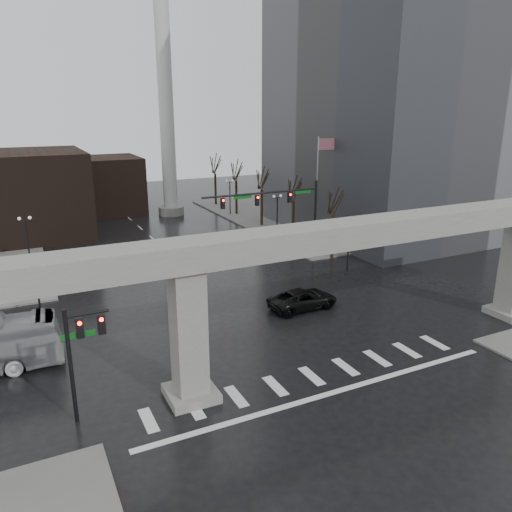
{
  "coord_description": "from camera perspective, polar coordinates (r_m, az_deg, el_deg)",
  "views": [
    {
      "loc": [
        -14.28,
        -22.61,
        15.04
      ],
      "look_at": [
        1.2,
        8.72,
        4.5
      ],
      "focal_mm": 35.0,
      "sensor_mm": 36.0,
      "label": 1
    }
  ],
  "objects": [
    {
      "name": "smokestack",
      "position": [
        71.56,
        -10.18,
        15.18
      ],
      "size": [
        3.6,
        3.6,
        30.0
      ],
      "color": "silver",
      "rests_on": "ground"
    },
    {
      "name": "lamp_right_1",
      "position": [
        58.88,
        2.44,
        5.44
      ],
      "size": [
        1.22,
        0.32,
        5.11
      ],
      "color": "black",
      "rests_on": "ground"
    },
    {
      "name": "elevated_guideway",
      "position": [
        28.62,
        7.88,
        0.06
      ],
      "size": [
        48.0,
        2.6,
        8.7
      ],
      "color": "gray",
      "rests_on": "ground"
    },
    {
      "name": "building_far_left",
      "position": [
        65.38,
        -25.88,
        6.28
      ],
      "size": [
        16.0,
        14.0,
        10.0
      ],
      "primitive_type": "cube",
      "color": "black",
      "rests_on": "ground"
    },
    {
      "name": "tree_right_4",
      "position": [
        79.04,
        -4.64,
        8.0
      ],
      "size": [
        1.12,
        1.69,
        8.19
      ],
      "color": "black",
      "rests_on": "ground"
    },
    {
      "name": "tree_right_0",
      "position": [
        51.29,
        8.8,
        2.76
      ],
      "size": [
        1.09,
        1.58,
        7.5
      ],
      "color": "black",
      "rests_on": "ground"
    },
    {
      "name": "pickup_truck",
      "position": [
        38.73,
        5.38,
        -4.92
      ],
      "size": [
        5.6,
        2.74,
        1.53
      ],
      "primitive_type": "imported",
      "rotation": [
        0.0,
        0.0,
        1.61
      ],
      "color": "black",
      "rests_on": "ground"
    },
    {
      "name": "office_tower",
      "position": [
        64.7,
        15.79,
        21.49
      ],
      "size": [
        22.0,
        26.0,
        42.0
      ],
      "primitive_type": "cube",
      "color": "#5A5A5F",
      "rests_on": "ground"
    },
    {
      "name": "ground",
      "position": [
        30.68,
        5.35,
        -12.65
      ],
      "size": [
        160.0,
        160.0,
        0.0
      ],
      "primitive_type": "plane",
      "color": "black",
      "rests_on": "ground"
    },
    {
      "name": "tree_right_1",
      "position": [
        57.82,
        4.28,
        4.57
      ],
      "size": [
        1.09,
        1.61,
        7.67
      ],
      "color": "black",
      "rests_on": "ground"
    },
    {
      "name": "lamp_right_0",
      "position": [
        47.39,
        10.58,
        2.37
      ],
      "size": [
        1.22,
        0.32,
        5.11
      ],
      "color": "black",
      "rests_on": "ground"
    },
    {
      "name": "tree_right_3",
      "position": [
        71.77,
        -2.24,
        7.1
      ],
      "size": [
        1.11,
        1.66,
        8.02
      ],
      "color": "black",
      "rests_on": "ground"
    },
    {
      "name": "lamp_left_2",
      "position": [
        65.64,
        -25.27,
        5.03
      ],
      "size": [
        1.22,
        0.32,
        5.11
      ],
      "color": "black",
      "rests_on": "ground"
    },
    {
      "name": "building_far_mid",
      "position": [
        76.41,
        -16.92,
        7.76
      ],
      "size": [
        10.0,
        10.0,
        8.0
      ],
      "primitive_type": "cube",
      "color": "black",
      "rests_on": "ground"
    },
    {
      "name": "lamp_left_0",
      "position": [
        38.4,
        -23.85,
        -2.23
      ],
      "size": [
        1.22,
        0.32,
        5.11
      ],
      "color": "black",
      "rests_on": "ground"
    },
    {
      "name": "lamp_left_1",
      "position": [
        51.92,
        -24.75,
        2.35
      ],
      "size": [
        1.22,
        0.32,
        5.11
      ],
      "color": "black",
      "rests_on": "ground"
    },
    {
      "name": "tree_right_2",
      "position": [
        64.68,
        0.67,
        5.98
      ],
      "size": [
        1.1,
        1.63,
        7.85
      ],
      "color": "black",
      "rests_on": "ground"
    },
    {
      "name": "signal_left_pole",
      "position": [
        25.66,
        -19.42,
        -9.56
      ],
      "size": [
        2.3,
        0.3,
        6.0
      ],
      "color": "black",
      "rests_on": "ground"
    },
    {
      "name": "lamp_right_2",
      "position": [
        71.27,
        -3.01,
        7.42
      ],
      "size": [
        1.22,
        0.32,
        5.11
      ],
      "color": "black",
      "rests_on": "ground"
    },
    {
      "name": "flagpole_assembly",
      "position": [
        54.04,
        7.27,
        8.66
      ],
      "size": [
        2.06,
        0.12,
        12.0
      ],
      "color": "silver",
      "rests_on": "ground"
    },
    {
      "name": "signal_mast_arm",
      "position": [
        48.38,
        3.01,
        5.79
      ],
      "size": [
        12.12,
        0.43,
        8.0
      ],
      "color": "black",
      "rests_on": "ground"
    },
    {
      "name": "far_car",
      "position": [
        50.41,
        -15.51,
        -0.42
      ],
      "size": [
        1.67,
        3.92,
        1.32
      ],
      "primitive_type": "imported",
      "rotation": [
        0.0,
        0.0,
        0.03
      ],
      "color": "black",
      "rests_on": "ground"
    },
    {
      "name": "sidewalk_ne",
      "position": [
        72.67,
        8.06,
        4.74
      ],
      "size": [
        28.0,
        36.0,
        0.15
      ],
      "primitive_type": "cube",
      "color": "slate",
      "rests_on": "ground"
    }
  ]
}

